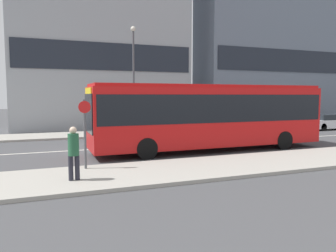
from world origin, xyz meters
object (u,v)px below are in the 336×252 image
at_px(city_bus, 210,113).
at_px(bus_stop_sign, 85,128).
at_px(parked_car_0, 280,123).
at_px(pedestrian_near_stop, 74,150).
at_px(parked_car_1, 329,122).
at_px(street_lamp, 134,69).

bearing_deg(city_bus, bus_stop_sign, -153.28).
distance_m(parked_car_0, pedestrian_near_stop, 19.11).
bearing_deg(bus_stop_sign, parked_car_0, 27.91).
distance_m(parked_car_0, bus_stop_sign, 17.88).
bearing_deg(parked_car_1, street_lamp, 172.85).
distance_m(city_bus, bus_stop_sign, 7.09).
height_order(bus_stop_sign, street_lamp, street_lamp).
relative_size(city_bus, street_lamp, 1.62).
relative_size(parked_car_0, street_lamp, 0.57).
distance_m(city_bus, parked_car_1, 15.52).
relative_size(parked_car_1, street_lamp, 0.62).
height_order(city_bus, parked_car_0, city_bus).
height_order(city_bus, pedestrian_near_stop, city_bus).
bearing_deg(parked_car_0, city_bus, -148.32).
relative_size(city_bus, pedestrian_near_stop, 7.12).
bearing_deg(street_lamp, pedestrian_near_stop, -113.52).
relative_size(city_bus, parked_car_0, 2.86).
bearing_deg(city_bus, parked_car_0, 36.25).
height_order(parked_car_0, street_lamp, street_lamp).
xyz_separation_m(parked_car_1, street_lamp, (-16.23, 2.04, 4.04)).
relative_size(city_bus, bus_stop_sign, 4.79).
distance_m(parked_car_0, parked_car_1, 5.14).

